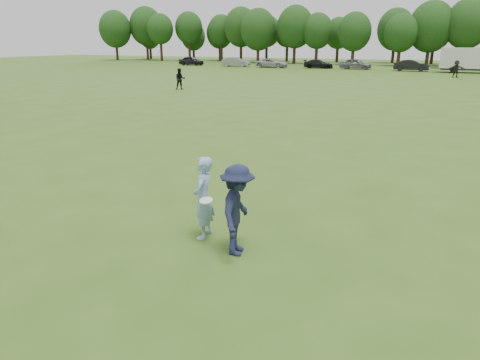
% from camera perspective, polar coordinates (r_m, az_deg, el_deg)
% --- Properties ---
extents(ground, '(200.00, 200.00, 0.00)m').
position_cam_1_polar(ground, '(9.18, -8.49, -7.97)').
color(ground, '#365417').
rests_on(ground, ground).
extents(thrower, '(0.54, 0.71, 1.77)m').
position_cam_1_polar(thrower, '(8.94, -4.91, -2.40)').
color(thrower, '#89A8D4').
rests_on(thrower, ground).
extents(defender, '(0.89, 1.28, 1.81)m').
position_cam_1_polar(defender, '(8.22, -0.36, -4.05)').
color(defender, '#1A1F3B').
rests_on(defender, ground).
extents(player_far_a, '(1.11, 1.06, 1.79)m').
position_cam_1_polar(player_far_a, '(38.25, -7.99, 13.19)').
color(player_far_a, black).
rests_on(player_far_a, ground).
extents(player_far_d, '(1.89, 1.27, 1.95)m').
position_cam_1_polar(player_far_d, '(56.47, 26.88, 13.07)').
color(player_far_d, '#242424').
rests_on(player_far_d, ground).
extents(car_a, '(4.40, 1.79, 1.50)m').
position_cam_1_polar(car_a, '(77.84, -6.50, 15.50)').
color(car_a, black).
rests_on(car_a, ground).
extents(car_b, '(4.73, 2.10, 1.51)m').
position_cam_1_polar(car_b, '(73.23, -0.55, 15.47)').
color(car_b, gray).
rests_on(car_b, ground).
extents(car_c, '(5.12, 2.41, 1.41)m').
position_cam_1_polar(car_c, '(70.67, 4.32, 15.29)').
color(car_c, '#ABABAF').
rests_on(car_c, ground).
extents(car_d, '(4.70, 2.38, 1.31)m').
position_cam_1_polar(car_d, '(69.70, 10.40, 14.97)').
color(car_d, black).
rests_on(car_d, ground).
extents(car_e, '(4.66, 1.97, 1.57)m').
position_cam_1_polar(car_e, '(68.45, 15.18, 14.72)').
color(car_e, slate).
rests_on(car_e, ground).
extents(car_f, '(4.69, 1.66, 1.54)m').
position_cam_1_polar(car_f, '(66.39, 21.88, 13.98)').
color(car_f, black).
rests_on(car_f, ground).
extents(disc_in_play, '(0.33, 0.32, 0.09)m').
position_cam_1_polar(disc_in_play, '(8.62, -4.55, -2.74)').
color(disc_in_play, white).
rests_on(disc_in_play, ground).
extents(cargo_trailer, '(9.00, 2.75, 3.20)m').
position_cam_1_polar(cargo_trailer, '(65.72, 28.68, 13.96)').
color(cargo_trailer, silver).
rests_on(cargo_trailer, ground).
extents(treeline, '(130.35, 18.39, 11.74)m').
position_cam_1_polar(treeline, '(83.85, 24.14, 18.08)').
color(treeline, '#332114').
rests_on(treeline, ground).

